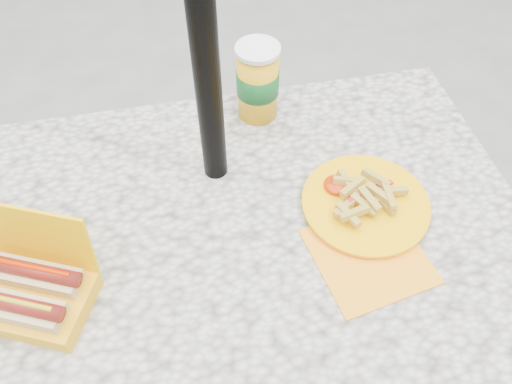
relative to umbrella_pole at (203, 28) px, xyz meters
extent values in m
plane|color=slate|center=(0.00, -0.16, -1.10)|extent=(60.00, 60.00, 0.00)
cube|color=beige|center=(0.00, -0.16, -0.38)|extent=(1.20, 0.80, 0.05)
cylinder|color=black|center=(-0.50, 0.14, -0.75)|extent=(0.07, 0.07, 0.70)
cylinder|color=black|center=(0.50, 0.14, -0.75)|extent=(0.07, 0.07, 0.70)
cylinder|color=black|center=(0.00, 0.00, 0.00)|extent=(0.05, 0.05, 2.20)
cube|color=#FFB500|center=(-0.37, -0.25, -0.33)|extent=(0.25, 0.21, 0.04)
cube|color=#FFB500|center=(-0.33, -0.18, -0.25)|extent=(0.20, 0.11, 0.14)
cube|color=tan|center=(-0.38, -0.27, -0.31)|extent=(0.18, 0.12, 0.04)
cylinder|color=maroon|center=(-0.38, -0.27, -0.28)|extent=(0.18, 0.10, 0.03)
cylinder|color=gold|center=(-0.38, -0.27, -0.27)|extent=(0.15, 0.07, 0.01)
cube|color=tan|center=(-0.35, -0.22, -0.31)|extent=(0.18, 0.12, 0.04)
cylinder|color=maroon|center=(-0.35, -0.22, -0.28)|extent=(0.18, 0.10, 0.03)
cylinder|color=#B92300|center=(-0.35, -0.22, -0.27)|extent=(0.15, 0.07, 0.01)
cube|color=orange|center=(0.25, -0.27, -0.35)|extent=(0.23, 0.23, 0.00)
cylinder|color=#FFB500|center=(0.28, -0.16, -0.34)|extent=(0.25, 0.25, 0.01)
cylinder|color=#FFB500|center=(0.28, -0.16, -0.34)|extent=(0.26, 0.26, 0.01)
cube|color=gold|center=(0.27, -0.16, -0.32)|extent=(0.02, 0.06, 0.02)
cube|color=gold|center=(0.25, -0.12, -0.32)|extent=(0.02, 0.06, 0.02)
cube|color=gold|center=(0.26, -0.12, -0.31)|extent=(0.06, 0.04, 0.02)
cube|color=gold|center=(0.30, -0.17, -0.31)|extent=(0.04, 0.06, 0.01)
cube|color=gold|center=(0.28, -0.17, -0.31)|extent=(0.03, 0.06, 0.02)
cube|color=gold|center=(0.31, -0.18, -0.32)|extent=(0.04, 0.06, 0.01)
cube|color=gold|center=(0.34, -0.16, -0.32)|extent=(0.06, 0.02, 0.01)
cube|color=gold|center=(0.26, -0.14, -0.31)|extent=(0.06, 0.04, 0.02)
cube|color=gold|center=(0.28, -0.14, -0.32)|extent=(0.06, 0.04, 0.01)
cube|color=gold|center=(0.24, -0.20, -0.31)|extent=(0.06, 0.03, 0.02)
cube|color=gold|center=(0.23, -0.17, -0.32)|extent=(0.06, 0.04, 0.02)
cube|color=gold|center=(0.31, -0.13, -0.31)|extent=(0.05, 0.06, 0.02)
cube|color=gold|center=(0.27, -0.18, -0.32)|extent=(0.04, 0.06, 0.02)
cube|color=gold|center=(0.23, -0.19, -0.32)|extent=(0.04, 0.06, 0.01)
cube|color=gold|center=(0.27, -0.16, -0.32)|extent=(0.02, 0.06, 0.02)
cube|color=gold|center=(0.29, -0.17, -0.32)|extent=(0.06, 0.03, 0.01)
cube|color=gold|center=(0.32, -0.17, -0.31)|extent=(0.02, 0.06, 0.01)
ellipsoid|color=#B92300|center=(0.24, -0.11, -0.33)|extent=(0.05, 0.05, 0.02)
cube|color=#B8112A|center=(0.29, -0.15, -0.32)|extent=(0.11, 0.04, 0.00)
cylinder|color=#F4AE13|center=(0.13, 0.16, -0.26)|extent=(0.09, 0.09, 0.17)
cylinder|color=#0F531F|center=(0.13, 0.16, -0.26)|extent=(0.10, 0.10, 0.06)
cylinder|color=white|center=(0.13, 0.16, -0.17)|extent=(0.10, 0.10, 0.01)
camera|label=1|loc=(-0.06, -0.71, 0.47)|focal=35.00mm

